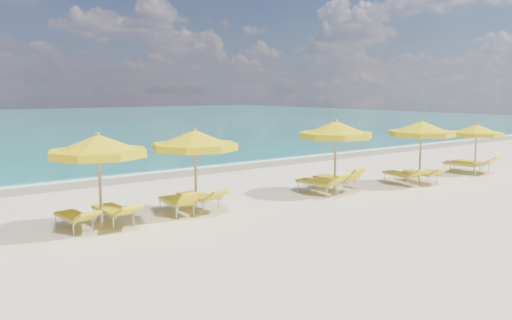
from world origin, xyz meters
TOP-DOWN VIEW (x-y plane):
  - ground_plane at (0.00, 0.00)m, footprint 120.00×120.00m
  - ocean at (0.00, 48.00)m, footprint 120.00×80.00m
  - wet_sand_band at (0.00, 7.40)m, footprint 120.00×2.60m
  - foam_line at (0.00, 8.20)m, footprint 120.00×1.20m
  - whitecap_far at (8.00, 24.00)m, footprint 18.00×0.30m
  - umbrella_1 at (-5.59, 0.47)m, footprint 2.63×2.63m
  - umbrella_2 at (-2.87, 0.48)m, footprint 2.60×2.60m
  - umbrella_3 at (2.39, 0.22)m, footprint 2.99×2.99m
  - umbrella_4 at (6.07, -0.54)m, footprint 2.85×2.85m
  - umbrella_5 at (10.18, -0.33)m, footprint 2.72×2.72m
  - lounger_1_left at (-6.13, 0.90)m, footprint 0.75×1.74m
  - lounger_1_right at (-5.14, 0.81)m, footprint 0.74×1.93m
  - lounger_2_left at (-3.29, 0.82)m, footprint 0.69×1.77m
  - lounger_2_right at (-2.48, 0.97)m, footprint 0.82×1.94m
  - lounger_3_left at (1.86, 0.45)m, footprint 0.86×1.97m
  - lounger_3_right at (2.85, 0.64)m, footprint 0.84×1.94m
  - lounger_4_left at (5.68, -0.04)m, footprint 0.75×1.87m
  - lounger_4_right at (6.60, -0.26)m, footprint 0.79×1.82m
  - lounger_5_left at (9.79, -0.06)m, footprint 0.96×2.08m
  - lounger_5_right at (10.60, 0.00)m, footprint 0.74×1.97m

SIDE VIEW (x-z plane):
  - ground_plane at x=0.00m, z-range 0.00..0.00m
  - ocean at x=0.00m, z-range -0.15..0.15m
  - wet_sand_band at x=0.00m, z-range -0.01..0.01m
  - foam_line at x=0.00m, z-range -0.01..0.01m
  - whitecap_far at x=8.00m, z-range -0.03..0.03m
  - lounger_1_left at x=-6.13m, z-range -0.13..0.53m
  - lounger_4_right at x=6.60m, z-range -0.14..0.55m
  - lounger_4_left at x=5.68m, z-range -0.14..0.58m
  - lounger_2_left at x=-3.29m, z-range -0.19..0.63m
  - lounger_1_right at x=-5.14m, z-range -0.13..0.58m
  - lounger_2_right at x=-2.48m, z-range -0.15..0.60m
  - lounger_5_right at x=10.60m, z-range -0.16..0.62m
  - lounger_5_left at x=9.79m, z-range -0.13..0.60m
  - lounger_3_left at x=1.86m, z-range -0.19..0.66m
  - lounger_3_right at x=2.85m, z-range -0.21..0.69m
  - umbrella_5 at x=10.18m, z-range 0.75..2.88m
  - umbrella_4 at x=6.07m, z-range 0.86..3.29m
  - umbrella_2 at x=-2.87m, z-range 0.87..3.32m
  - umbrella_1 at x=-5.59m, z-range 0.87..3.34m
  - umbrella_3 at x=2.39m, z-range 0.89..3.42m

